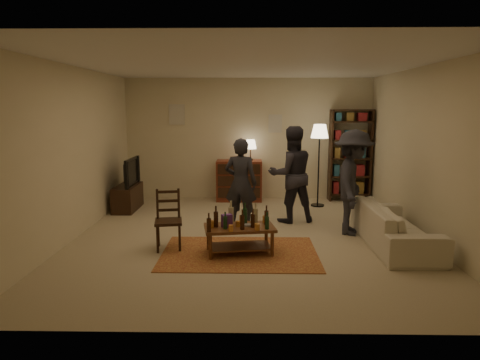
{
  "coord_description": "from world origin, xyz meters",
  "views": [
    {
      "loc": [
        -0.0,
        -6.65,
        2.06
      ],
      "look_at": [
        -0.13,
        0.1,
        0.91
      ],
      "focal_mm": 32.0,
      "sensor_mm": 36.0,
      "label": 1
    }
  ],
  "objects_px": {
    "tv_stand": "(128,191)",
    "person_by_sofa": "(353,182)",
    "person_right": "(291,174)",
    "dining_chair": "(168,217)",
    "bookshelf": "(350,154)",
    "coffee_table": "(239,228)",
    "floor_lamp": "(320,137)",
    "dresser": "(240,179)",
    "sofa": "(394,226)",
    "person_left": "(241,183)"
  },
  "relations": [
    {
      "from": "floor_lamp",
      "to": "person_right",
      "type": "relative_size",
      "value": 0.99
    },
    {
      "from": "floor_lamp",
      "to": "sofa",
      "type": "relative_size",
      "value": 0.82
    },
    {
      "from": "person_by_sofa",
      "to": "floor_lamp",
      "type": "bearing_deg",
      "value": 24.11
    },
    {
      "from": "tv_stand",
      "to": "person_left",
      "type": "distance_m",
      "value": 2.66
    },
    {
      "from": "dresser",
      "to": "person_by_sofa",
      "type": "distance_m",
      "value": 3.17
    },
    {
      "from": "dresser",
      "to": "dining_chair",
      "type": "bearing_deg",
      "value": -106.53
    },
    {
      "from": "coffee_table",
      "to": "floor_lamp",
      "type": "bearing_deg",
      "value": 62.13
    },
    {
      "from": "bookshelf",
      "to": "person_right",
      "type": "bearing_deg",
      "value": -128.82
    },
    {
      "from": "coffee_table",
      "to": "dresser",
      "type": "bearing_deg",
      "value": 91.08
    },
    {
      "from": "bookshelf",
      "to": "floor_lamp",
      "type": "relative_size",
      "value": 1.17
    },
    {
      "from": "person_right",
      "to": "dresser",
      "type": "bearing_deg",
      "value": -75.21
    },
    {
      "from": "bookshelf",
      "to": "person_left",
      "type": "distance_m",
      "value": 3.26
    },
    {
      "from": "person_left",
      "to": "coffee_table",
      "type": "bearing_deg",
      "value": 103.56
    },
    {
      "from": "bookshelf",
      "to": "person_right",
      "type": "distance_m",
      "value": 2.35
    },
    {
      "from": "sofa",
      "to": "person_right",
      "type": "height_order",
      "value": "person_right"
    },
    {
      "from": "floor_lamp",
      "to": "person_left",
      "type": "xyz_separation_m",
      "value": [
        -1.59,
        -1.63,
        -0.68
      ]
    },
    {
      "from": "sofa",
      "to": "person_left",
      "type": "distance_m",
      "value": 2.56
    },
    {
      "from": "person_by_sofa",
      "to": "tv_stand",
      "type": "bearing_deg",
      "value": 86.36
    },
    {
      "from": "tv_stand",
      "to": "dresser",
      "type": "height_order",
      "value": "dresser"
    },
    {
      "from": "person_left",
      "to": "person_by_sofa",
      "type": "distance_m",
      "value": 1.86
    },
    {
      "from": "dining_chair",
      "to": "person_left",
      "type": "height_order",
      "value": "person_left"
    },
    {
      "from": "dining_chair",
      "to": "person_right",
      "type": "bearing_deg",
      "value": 28.67
    },
    {
      "from": "dining_chair",
      "to": "person_left",
      "type": "relative_size",
      "value": 0.58
    },
    {
      "from": "tv_stand",
      "to": "bookshelf",
      "type": "distance_m",
      "value": 4.84
    },
    {
      "from": "floor_lamp",
      "to": "person_right",
      "type": "xyz_separation_m",
      "value": [
        -0.69,
        -1.24,
        -0.59
      ]
    },
    {
      "from": "coffee_table",
      "to": "dining_chair",
      "type": "distance_m",
      "value": 1.08
    },
    {
      "from": "sofa",
      "to": "person_by_sofa",
      "type": "distance_m",
      "value": 0.96
    },
    {
      "from": "dining_chair",
      "to": "person_by_sofa",
      "type": "distance_m",
      "value": 3.0
    },
    {
      "from": "tv_stand",
      "to": "bookshelf",
      "type": "xyz_separation_m",
      "value": [
        4.69,
        0.98,
        0.65
      ]
    },
    {
      "from": "person_right",
      "to": "tv_stand",
      "type": "bearing_deg",
      "value": -28.73
    },
    {
      "from": "person_left",
      "to": "person_by_sofa",
      "type": "xyz_separation_m",
      "value": [
        1.83,
        -0.36,
        0.08
      ]
    },
    {
      "from": "dresser",
      "to": "person_right",
      "type": "bearing_deg",
      "value": -61.25
    },
    {
      "from": "dining_chair",
      "to": "bookshelf",
      "type": "distance_m",
      "value": 4.83
    },
    {
      "from": "tv_stand",
      "to": "floor_lamp",
      "type": "height_order",
      "value": "floor_lamp"
    },
    {
      "from": "tv_stand",
      "to": "dresser",
      "type": "bearing_deg",
      "value": 22.07
    },
    {
      "from": "coffee_table",
      "to": "person_right",
      "type": "distance_m",
      "value": 2.05
    },
    {
      "from": "dresser",
      "to": "person_right",
      "type": "relative_size",
      "value": 0.78
    },
    {
      "from": "coffee_table",
      "to": "tv_stand",
      "type": "distance_m",
      "value": 3.5
    },
    {
      "from": "tv_stand",
      "to": "person_by_sofa",
      "type": "bearing_deg",
      "value": -21.07
    },
    {
      "from": "tv_stand",
      "to": "dining_chair",
      "type": "bearing_deg",
      "value": -61.94
    },
    {
      "from": "sofa",
      "to": "bookshelf",
      "type": "bearing_deg",
      "value": -0.82
    },
    {
      "from": "tv_stand",
      "to": "floor_lamp",
      "type": "bearing_deg",
      "value": 5.7
    },
    {
      "from": "dining_chair",
      "to": "person_by_sofa",
      "type": "bearing_deg",
      "value": 5.72
    },
    {
      "from": "person_by_sofa",
      "to": "dresser",
      "type": "bearing_deg",
      "value": 54.44
    },
    {
      "from": "person_by_sofa",
      "to": "person_left",
      "type": "bearing_deg",
      "value": 96.42
    },
    {
      "from": "dining_chair",
      "to": "coffee_table",
      "type": "bearing_deg",
      "value": -22.31
    },
    {
      "from": "tv_stand",
      "to": "person_by_sofa",
      "type": "height_order",
      "value": "person_by_sofa"
    },
    {
      "from": "person_left",
      "to": "person_right",
      "type": "distance_m",
      "value": 0.99
    },
    {
      "from": "person_left",
      "to": "person_right",
      "type": "relative_size",
      "value": 0.89
    },
    {
      "from": "dresser",
      "to": "bookshelf",
      "type": "xyz_separation_m",
      "value": [
        2.44,
        0.07,
        0.56
      ]
    }
  ]
}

